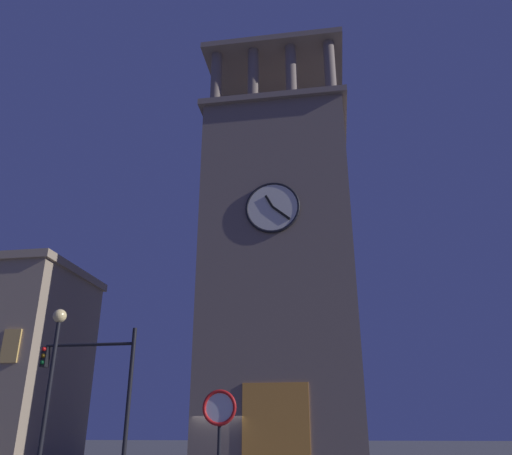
{
  "coord_description": "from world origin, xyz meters",
  "views": [
    {
      "loc": [
        -5.83,
        26.11,
        1.78
      ],
      "look_at": [
        -1.37,
        -2.43,
        13.45
      ],
      "focal_mm": 35.59,
      "sensor_mm": 36.0,
      "label": 1
    }
  ],
  "objects_px": {
    "traffic_signal_near": "(99,380)",
    "no_horn_sign": "(219,417)",
    "street_lamp": "(53,363)",
    "clocktower": "(280,266)"
  },
  "relations": [
    {
      "from": "no_horn_sign",
      "to": "street_lamp",
      "type": "bearing_deg",
      "value": -30.34
    },
    {
      "from": "clocktower",
      "to": "traffic_signal_near",
      "type": "bearing_deg",
      "value": 60.76
    },
    {
      "from": "traffic_signal_near",
      "to": "street_lamp",
      "type": "distance_m",
      "value": 2.87
    },
    {
      "from": "traffic_signal_near",
      "to": "street_lamp",
      "type": "height_order",
      "value": "street_lamp"
    },
    {
      "from": "clocktower",
      "to": "street_lamp",
      "type": "bearing_deg",
      "value": 65.34
    },
    {
      "from": "traffic_signal_near",
      "to": "street_lamp",
      "type": "relative_size",
      "value": 0.98
    },
    {
      "from": "clocktower",
      "to": "no_horn_sign",
      "type": "xyz_separation_m",
      "value": [
        -0.36,
        16.76,
        -8.83
      ]
    },
    {
      "from": "clocktower",
      "to": "no_horn_sign",
      "type": "distance_m",
      "value": 18.94
    },
    {
      "from": "clocktower",
      "to": "traffic_signal_near",
      "type": "xyz_separation_m",
      "value": [
        5.7,
        10.19,
        -7.34
      ]
    },
    {
      "from": "traffic_signal_near",
      "to": "no_horn_sign",
      "type": "height_order",
      "value": "traffic_signal_near"
    }
  ]
}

